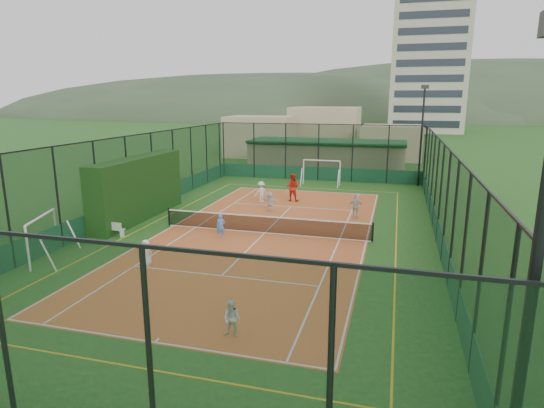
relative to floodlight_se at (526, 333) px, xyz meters
The scene contains 21 objects.
ground 19.15m from the floodlight_se, 117.39° to the left, with size 300.00×300.00×0.00m, color #1D511B.
court_slab 19.14m from the floodlight_se, 117.39° to the left, with size 11.17×23.97×0.01m, color #C15A2B.
tennis_net 19.04m from the floodlight_se, 117.39° to the left, with size 11.67×0.12×1.06m, color black, non-canonical shape.
perimeter_fence 18.77m from the floodlight_se, 117.39° to the left, with size 18.12×34.12×5.00m, color black, non-canonical shape.
floodlight_se is the anchor object (origin of this frame).
floodlight_ne 33.20m from the floodlight_se, 90.00° to the left, with size 0.60×0.26×8.25m, color black, non-canonical shape.
clubhouse 39.63m from the floodlight_se, 102.56° to the left, with size 15.20×7.20×3.15m, color tan, non-canonical shape.
apartment_tower 99.26m from the floodlight_se, 88.03° to the left, with size 15.00×12.00×30.00m, color beige.
distant_hills 166.87m from the floodlight_se, 92.96° to the left, with size 200.00×60.00×24.00m, color #384C33, non-canonical shape.
hedge_left 24.49m from the floodlight_se, 133.87° to the left, with size 1.29×8.61×3.77m, color black.
white_bench 21.84m from the floodlight_se, 139.63° to the left, with size 1.49×0.41×0.84m, color white, non-canonical shape.
futsal_goal_near 20.08m from the floodlight_se, 149.97° to the left, with size 0.91×3.13×2.02m, color white, non-canonical shape.
futsal_goal_far 32.65m from the floodlight_se, 104.15° to the left, with size 3.23×0.94×2.09m, color white, non-canonical shape.
child_near_left 16.48m from the floodlight_se, 139.50° to the left, with size 0.58×0.38×1.19m, color white.
child_near_mid 18.84m from the floodlight_se, 124.93° to the left, with size 0.46×0.30×1.27m, color #4F85E1.
child_near_right 9.29m from the floodlight_se, 138.64° to the left, with size 0.58×0.45×1.19m, color white.
child_far_left 26.21m from the floodlight_se, 114.82° to the left, with size 0.99×0.57×1.53m, color silver.
child_far_right 21.64m from the floodlight_se, 101.02° to the left, with size 0.88×0.37×1.51m, color silver.
child_far_back 23.75m from the floodlight_se, 114.24° to the left, with size 1.21×0.38×1.30m, color silver.
coach 26.51m from the floodlight_se, 109.80° to the left, with size 0.97×0.75×1.99m, color red.
tennis_balls 21.39m from the floodlight_se, 119.77° to the left, with size 1.46×1.39×0.07m.
Camera 1 is at (6.75, -22.95, 7.25)m, focal length 30.00 mm.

